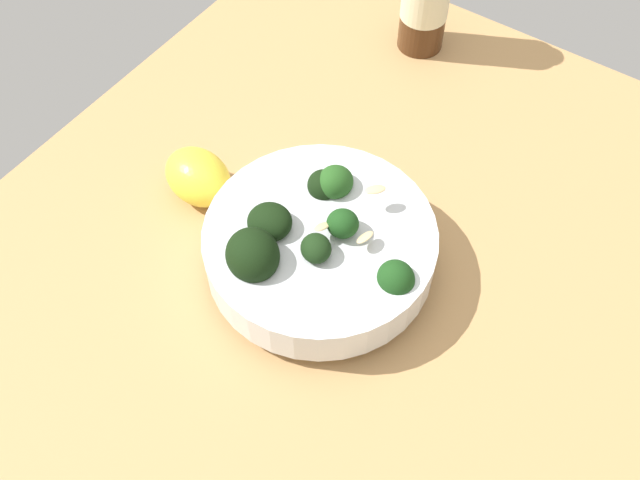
{
  "coord_description": "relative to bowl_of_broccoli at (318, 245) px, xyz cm",
  "views": [
    {
      "loc": [
        16.01,
        -32.76,
        54.01
      ],
      "look_at": [
        -3.64,
        -4.09,
        4.0
      ],
      "focal_mm": 41.18,
      "sensor_mm": 36.0,
      "label": 1
    }
  ],
  "objects": [
    {
      "name": "ground_plane",
      "position": [
        3.75,
        4.24,
        -4.91
      ],
      "size": [
        68.58,
        68.58,
        3.05
      ],
      "primitive_type": "cube",
      "color": "tan"
    },
    {
      "name": "bowl_of_broccoli",
      "position": [
        0.0,
        0.0,
        0.0
      ],
      "size": [
        19.5,
        19.5,
        8.52
      ],
      "color": "white",
      "rests_on": "ground_plane"
    },
    {
      "name": "lemon_wedge",
      "position": [
        -13.69,
        0.57,
        -1.0
      ],
      "size": [
        7.61,
        6.24,
        4.77
      ],
      "primitive_type": "ellipsoid",
      "rotation": [
        0.0,
        0.0,
        2.98
      ],
      "color": "yellow",
      "rests_on": "ground_plane"
    }
  ]
}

